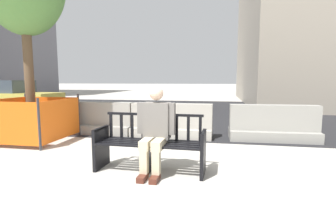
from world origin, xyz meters
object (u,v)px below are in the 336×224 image
at_px(jersey_barrier_centre, 172,123).
at_px(car_taxi_near, 9,95).
at_px(jersey_barrier_left, 97,121).
at_px(jersey_barrier_right, 273,126).
at_px(street_bench, 150,146).
at_px(seated_person, 155,128).
at_px(construction_fence, 32,118).

xyz_separation_m(jersey_barrier_centre, car_taxi_near, (-8.75, 4.63, 0.34)).
xyz_separation_m(jersey_barrier_left, jersey_barrier_right, (4.46, -0.02, 0.00)).
bearing_deg(street_bench, jersey_barrier_centre, 92.34).
bearing_deg(seated_person, construction_fence, 155.16).
distance_m(jersey_barrier_centre, jersey_barrier_left, 2.05).
bearing_deg(jersey_barrier_left, street_bench, -50.22).
distance_m(jersey_barrier_centre, jersey_barrier_right, 2.41).
bearing_deg(car_taxi_near, jersey_barrier_right, -22.18).
distance_m(jersey_barrier_left, car_taxi_near, 8.10).
xyz_separation_m(seated_person, jersey_barrier_left, (-2.24, 2.64, -0.35)).
bearing_deg(jersey_barrier_left, construction_fence, -134.78).
bearing_deg(jersey_barrier_centre, jersey_barrier_left, 177.27).
bearing_deg(car_taxi_near, street_bench, -38.76).
xyz_separation_m(seated_person, construction_fence, (-3.33, 1.54, -0.16)).
bearing_deg(street_bench, seated_person, -32.58).
height_order(construction_fence, car_taxi_near, car_taxi_near).
xyz_separation_m(street_bench, seated_person, (0.09, -0.06, 0.29)).
bearing_deg(jersey_barrier_centre, jersey_barrier_right, 1.83).
height_order(street_bench, jersey_barrier_right, street_bench).
height_order(jersey_barrier_centre, construction_fence, construction_fence).
distance_m(street_bench, car_taxi_near, 11.36).
bearing_deg(jersey_barrier_centre, seated_person, -85.61).
distance_m(jersey_barrier_centre, car_taxi_near, 9.91).
relative_size(jersey_barrier_centre, jersey_barrier_right, 0.99).
distance_m(street_bench, jersey_barrier_right, 3.45).
distance_m(seated_person, construction_fence, 3.67).
xyz_separation_m(seated_person, jersey_barrier_centre, (-0.19, 2.54, -0.35)).
height_order(jersey_barrier_right, car_taxi_near, car_taxi_near).
xyz_separation_m(seated_person, car_taxi_near, (-8.95, 7.17, -0.01)).
relative_size(seated_person, jersey_barrier_left, 0.65).
bearing_deg(jersey_barrier_left, car_taxi_near, 145.96).
bearing_deg(jersey_barrier_right, seated_person, -130.23).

